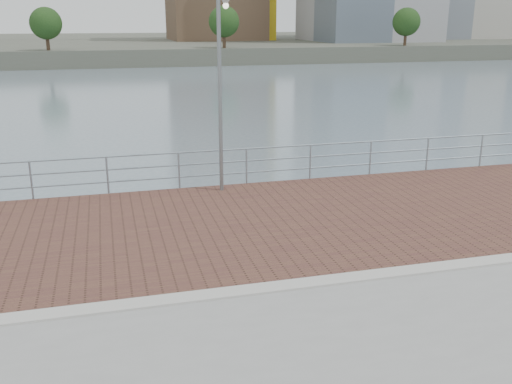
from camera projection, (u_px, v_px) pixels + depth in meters
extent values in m
plane|color=slate|center=(282.00, 379.00, 11.35)|extent=(400.00, 400.00, 0.00)
cube|color=brown|center=(239.00, 223.00, 14.08)|extent=(40.00, 6.80, 0.02)
cube|color=#B7B5AD|center=(283.00, 286.00, 10.75)|extent=(40.00, 0.40, 0.06)
cube|color=#4C5142|center=(114.00, 44.00, 124.17)|extent=(320.00, 95.00, 2.50)
cylinder|color=#8C9EA8|center=(31.00, 181.00, 15.81)|extent=(0.06, 0.06, 1.10)
cylinder|color=#8C9EA8|center=(107.00, 176.00, 16.31)|extent=(0.06, 0.06, 1.10)
cylinder|color=#8C9EA8|center=(179.00, 171.00, 16.81)|extent=(0.06, 0.06, 1.10)
cylinder|color=#8C9EA8|center=(246.00, 166.00, 17.32)|extent=(0.06, 0.06, 1.10)
cylinder|color=#8C9EA8|center=(310.00, 162.00, 17.82)|extent=(0.06, 0.06, 1.10)
cylinder|color=#8C9EA8|center=(370.00, 158.00, 18.33)|extent=(0.06, 0.06, 1.10)
cylinder|color=#8C9EA8|center=(427.00, 154.00, 18.83)|extent=(0.06, 0.06, 1.10)
cylinder|color=#8C9EA8|center=(481.00, 151.00, 19.33)|extent=(0.06, 0.06, 1.10)
cylinder|color=#8C9EA8|center=(213.00, 151.00, 16.90)|extent=(39.00, 0.05, 0.05)
cylinder|color=#8C9EA8|center=(213.00, 163.00, 17.01)|extent=(39.00, 0.05, 0.05)
cylinder|color=#8C9EA8|center=(213.00, 175.00, 17.12)|extent=(39.00, 0.05, 0.05)
cylinder|color=slate|center=(220.00, 93.00, 15.96)|extent=(0.11, 0.11, 5.75)
cylinder|color=#473323|center=(47.00, 38.00, 78.81)|extent=(0.50, 0.50, 3.38)
sphere|color=#193814|center=(46.00, 23.00, 78.24)|extent=(4.35, 4.35, 4.35)
cylinder|color=#473323|center=(224.00, 36.00, 84.92)|extent=(0.50, 0.50, 3.55)
sphere|color=#193814|center=(224.00, 22.00, 84.32)|extent=(4.57, 4.57, 4.57)
cylinder|color=#473323|center=(405.00, 35.00, 92.29)|extent=(0.50, 0.50, 3.47)
sphere|color=#193814|center=(406.00, 22.00, 91.71)|extent=(4.46, 4.46, 4.46)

